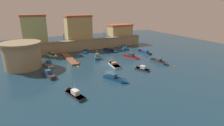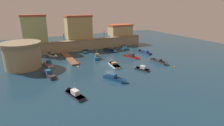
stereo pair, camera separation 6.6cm
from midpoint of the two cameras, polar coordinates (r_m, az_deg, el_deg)
ground_plane at (r=52.19m, az=-0.63°, el=-0.48°), size 116.53×116.53×0.00m
quay_wall at (r=70.03m, az=-8.15°, el=5.80°), size 47.10×2.47×4.03m
old_town_backdrop at (r=71.95m, az=-10.52°, el=10.72°), size 43.59×5.65×9.57m
fortress_tower at (r=54.20m, az=-26.41°, el=2.27°), size 10.18×10.18×7.06m
pier_dock at (r=59.64m, az=-13.46°, el=1.58°), size 2.16×15.80×0.70m
quay_lamp_0 at (r=67.16m, az=-15.01°, el=8.43°), size 0.32×0.32×3.12m
quay_lamp_1 at (r=72.08m, az=-2.49°, el=9.63°), size 0.32×0.32×3.17m
moored_boat_0 at (r=40.90m, az=1.84°, el=-5.16°), size 4.36×6.65×3.05m
moored_boat_1 at (r=35.75m, az=-12.40°, el=-9.18°), size 3.14×6.45×3.12m
moored_boat_2 at (r=55.18m, az=15.15°, el=0.36°), size 2.11×7.08×1.55m
moored_boat_3 at (r=59.13m, az=6.66°, el=2.02°), size 3.59×6.65×2.88m
moored_boat_4 at (r=66.63m, az=-0.32°, el=3.94°), size 3.49×6.62×1.54m
moored_boat_5 at (r=58.55m, az=-4.75°, el=2.04°), size 3.04×5.46×3.16m
moored_boat_6 at (r=66.31m, az=9.70°, el=3.56°), size 2.26×7.10×1.81m
moored_boat_7 at (r=54.95m, az=-19.57°, el=-0.07°), size 2.60×5.46×2.14m
moored_boat_8 at (r=68.55m, az=-8.26°, el=4.01°), size 4.16×7.43×1.45m
moored_boat_9 at (r=63.88m, az=-18.18°, el=2.50°), size 3.19×6.11×3.19m
moored_boat_10 at (r=72.39m, az=4.01°, el=5.00°), size 4.26×7.23×1.47m
moored_boat_11 at (r=52.11m, az=0.31°, el=-0.16°), size 2.68×7.16×1.73m
moored_boat_12 at (r=48.38m, az=8.91°, el=-1.72°), size 3.14×4.68×2.92m
moored_boat_13 at (r=46.38m, az=-19.64°, el=-3.21°), size 2.94×6.60×1.96m
mooring_buoy_0 at (r=54.51m, az=-10.42°, el=0.02°), size 0.74×0.74×0.74m
mooring_buoy_1 at (r=50.98m, az=-10.63°, el=-1.24°), size 0.57×0.57×0.57m
mooring_buoy_2 at (r=53.19m, az=19.29°, el=-1.16°), size 0.52×0.52×0.52m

